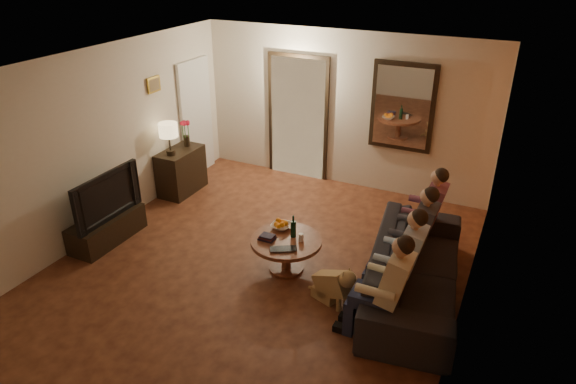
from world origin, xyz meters
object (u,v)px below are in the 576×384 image
at_px(table_lamp, 169,139).
at_px(wine_bottle, 293,226).
at_px(dog, 332,283).
at_px(coffee_table, 286,254).
at_px(person_b, 402,263).
at_px(dresser, 181,171).
at_px(person_c, 415,238).
at_px(laptop, 284,251).
at_px(sofa, 415,269).
at_px(bowl, 281,226).
at_px(person_a, 388,293).
at_px(tv_stand, 107,229).
at_px(person_d, 426,216).
at_px(tv, 101,195).

relative_size(table_lamp, wine_bottle, 1.74).
distance_m(dog, coffee_table, 0.86).
bearing_deg(person_b, dresser, 160.86).
bearing_deg(person_c, dog, -129.84).
height_order(person_b, laptop, person_b).
bearing_deg(sofa, bowl, 81.05).
xyz_separation_m(person_c, wine_bottle, (-1.45, -0.39, 0.01)).
relative_size(person_a, coffee_table, 1.32).
bearing_deg(coffee_table, bowl, 129.29).
bearing_deg(tv_stand, person_b, 4.80).
bearing_deg(sofa, dog, 116.53).
xyz_separation_m(bowl, wine_bottle, (0.23, -0.12, 0.12)).
bearing_deg(table_lamp, coffee_table, -22.81).
relative_size(bowl, laptop, 0.79).
bearing_deg(laptop, table_lamp, 122.50).
bearing_deg(person_d, person_b, -90.00).
bearing_deg(dog, person_c, 69.48).
bearing_deg(person_c, coffee_table, -161.83).
height_order(person_b, person_c, same).
bearing_deg(person_b, sofa, 71.57).
bearing_deg(dog, laptop, -168.80).
relative_size(dresser, person_a, 0.70).
relative_size(person_a, person_c, 1.00).
height_order(dresser, person_d, person_d).
xyz_separation_m(sofa, person_c, (-0.10, 0.30, 0.23)).
bearing_deg(person_c, tv_stand, -167.00).
relative_size(person_b, dog, 2.14).
bearing_deg(laptop, dog, -38.64).
height_order(table_lamp, person_d, table_lamp).
distance_m(dresser, coffee_table, 2.90).
xyz_separation_m(sofa, person_b, (-0.10, -0.30, 0.23)).
xyz_separation_m(tv, sofa, (4.19, 0.64, -0.35)).
height_order(tv, bowl, tv).
height_order(table_lamp, person_b, table_lamp).
relative_size(table_lamp, person_d, 0.45).
bearing_deg(person_a, person_b, 90.00).
height_order(table_lamp, sofa, table_lamp).
bearing_deg(tv, sofa, -81.27).
relative_size(tv_stand, person_d, 0.94).
bearing_deg(person_b, tv, -175.20).
bearing_deg(coffee_table, tv_stand, -170.10).
relative_size(person_d, laptop, 3.65).
height_order(person_c, wine_bottle, person_c).
relative_size(dog, laptop, 1.70).
height_order(table_lamp, laptop, table_lamp).
bearing_deg(dog, wine_bottle, 165.97).
bearing_deg(table_lamp, person_c, -8.32).
distance_m(person_a, coffee_table, 1.70).
xyz_separation_m(table_lamp, dog, (3.36, -1.47, -0.73)).
height_order(tv, person_b, person_b).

